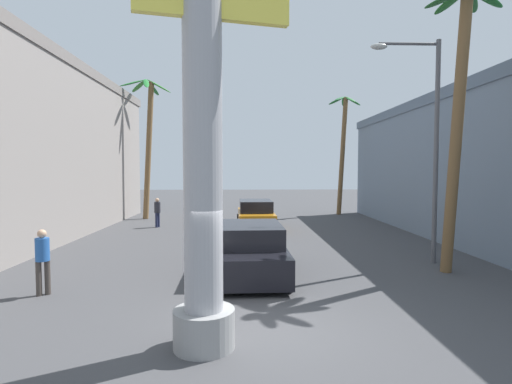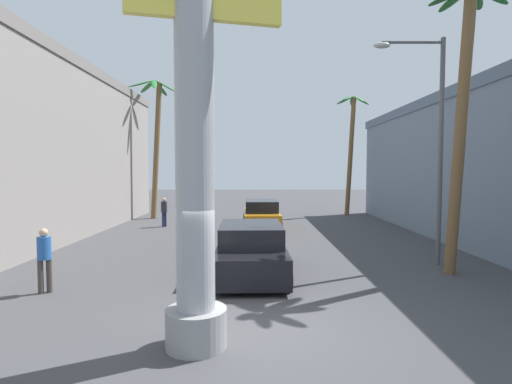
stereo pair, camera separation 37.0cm
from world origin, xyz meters
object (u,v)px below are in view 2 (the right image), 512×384
palm_tree_near_right (464,96)px  pedestrian_curb_left (45,255)px  street_lamp (431,130)px  pedestrian_far_left (165,210)px  car_far (262,215)px  palm_tree_far_left (156,134)px  neon_sign_pole (195,34)px  car_lead (251,251)px  palm_tree_far_right (351,143)px

palm_tree_near_right → pedestrian_curb_left: 12.56m
street_lamp → pedestrian_far_left: (-11.02, 8.85, -3.59)m
car_far → palm_tree_far_left: bearing=144.3°
neon_sign_pole → car_lead: bearing=79.6°
palm_tree_far_left → palm_tree_far_right: palm_tree_far_left is taller
street_lamp → palm_tree_far_right: size_ratio=0.90×
street_lamp → neon_sign_pole: bearing=-137.4°
palm_tree_far_right → pedestrian_far_left: size_ratio=5.17×
street_lamp → car_far: bearing=124.7°
palm_tree_far_right → pedestrian_far_left: 13.89m
car_lead → palm_tree_far_right: (6.85, 16.17, 4.37)m
street_lamp → palm_tree_near_right: size_ratio=0.87×
neon_sign_pole → palm_tree_far_left: neon_sign_pole is taller
palm_tree_near_right → pedestrian_far_left: palm_tree_near_right is taller
neon_sign_pole → palm_tree_far_right: size_ratio=1.38×
car_far → palm_tree_near_right: bearing=-58.4°
car_far → palm_tree_far_left: size_ratio=0.51×
palm_tree_far_left → pedestrian_far_left: 6.35m
palm_tree_near_right → pedestrian_curb_left: bearing=-171.5°
street_lamp → palm_tree_near_right: (0.29, -1.47, 0.87)m
pedestrian_far_left → palm_tree_far_left: bearing=109.2°
car_far → pedestrian_far_left: bearing=171.4°
neon_sign_pole → palm_tree_near_right: bearing=34.2°
car_lead → palm_tree_far_right: size_ratio=0.56×
neon_sign_pole → pedestrian_curb_left: size_ratio=6.87×
palm_tree_near_right → palm_tree_far_right: size_ratio=1.03×
car_far → palm_tree_far_left: palm_tree_far_left is taller
street_lamp → palm_tree_far_left: size_ratio=0.83×
neon_sign_pole → car_lead: size_ratio=2.44×
car_lead → pedestrian_far_left: pedestrian_far_left is taller
palm_tree_far_left → pedestrian_far_left: (1.44, -4.13, -4.61)m
pedestrian_far_left → car_lead: bearing=-64.0°
car_lead → pedestrian_far_left: size_ratio=2.92×
car_lead → street_lamp: bearing=13.0°
car_far → palm_tree_far_right: (6.40, 6.76, 4.37)m
street_lamp → palm_tree_far_right: 14.82m
pedestrian_far_left → palm_tree_near_right: bearing=-42.4°
car_far → palm_tree_near_right: palm_tree_near_right is taller
palm_tree_far_left → street_lamp: bearing=-46.2°
neon_sign_pole → pedestrian_far_left: bearing=105.0°
car_lead → palm_tree_near_right: size_ratio=0.55×
palm_tree_near_right → pedestrian_curb_left: palm_tree_near_right is taller
car_far → palm_tree_far_right: bearing=46.6°
car_lead → pedestrian_far_left: bearing=116.0°
palm_tree_far_left → car_far: bearing=-35.7°
neon_sign_pole → palm_tree_near_right: 8.72m
car_lead → pedestrian_curb_left: pedestrian_curb_left is taller
neon_sign_pole → street_lamp: neon_sign_pole is taller
car_far → pedestrian_curb_left: 12.64m
car_lead → car_far: bearing=87.3°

